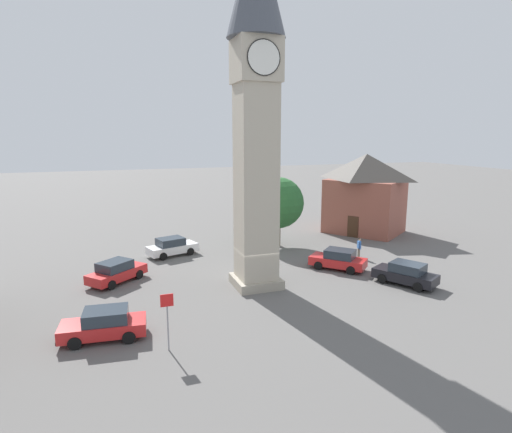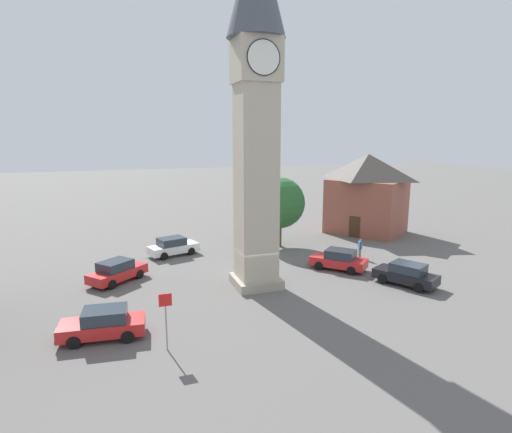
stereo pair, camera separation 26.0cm
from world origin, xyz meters
name	(u,v)px [view 2 (the right image)]	position (x,y,z in m)	size (l,w,h in m)	color
ground_plane	(256,285)	(0.00, 0.00, 0.00)	(200.00, 200.00, 0.00)	#605E5B
clock_tower	(256,78)	(0.00, 0.00, 13.37)	(3.60, 3.60, 22.80)	#A59C89
car_blue_kerb	(117,271)	(-8.81, 3.80, 0.76)	(4.23, 3.96, 1.53)	red
car_silver_kerb	(103,324)	(-9.63, -4.60, 0.76)	(4.27, 2.11, 1.53)	red
car_red_corner	(406,274)	(9.60, -3.17, 0.76)	(3.45, 4.43, 1.53)	black
car_white_side	(173,246)	(-4.24, 9.10, 0.76)	(4.44, 2.85, 1.53)	white
car_black_far	(339,260)	(7.01, 1.23, 0.76)	(4.03, 4.18, 1.53)	red
pedestrian	(360,246)	(10.12, 3.26, 1.01)	(0.29, 0.55, 1.69)	#706656
tree	(279,203)	(5.31, 9.01, 3.97)	(4.58, 4.58, 6.27)	brown
building_terrace_right	(367,193)	(15.85, 11.25, 4.11)	(9.14, 9.46, 8.05)	#995142
road_sign	(166,312)	(-6.78, -6.83, 1.90)	(0.60, 0.07, 2.80)	gray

